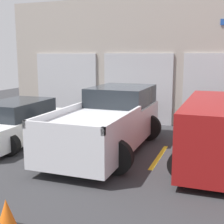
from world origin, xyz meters
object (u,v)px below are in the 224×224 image
object	(u,v)px
sedan_side	(221,130)
traffic_cone	(7,217)
pickup_truck	(109,121)
sedan_white	(17,123)

from	to	relation	value
sedan_side	traffic_cone	size ratio (longest dim) A/B	8.10
pickup_truck	sedan_white	bearing A→B (deg)	-175.69
sedan_white	sedan_side	world-z (taller)	sedan_side
pickup_truck	traffic_cone	world-z (taller)	pickup_truck
sedan_side	pickup_truck	bearing A→B (deg)	175.29
sedan_white	sedan_side	size ratio (longest dim) A/B	0.95
pickup_truck	sedan_white	size ratio (longest dim) A/B	1.25
sedan_white	traffic_cone	distance (m)	5.62
sedan_white	sedan_side	bearing A→B (deg)	-0.20
pickup_truck	sedan_white	xyz separation A→B (m)	(-3.18, -0.24, -0.23)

